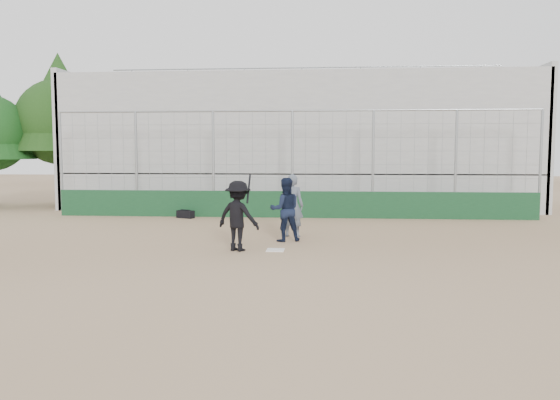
# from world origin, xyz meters

# --- Properties ---
(ground) EXTENTS (90.00, 90.00, 0.00)m
(ground) POSITION_xyz_m (0.00, 0.00, 0.00)
(ground) COLOR brown
(ground) RESTS_ON ground
(home_plate) EXTENTS (0.44, 0.44, 0.02)m
(home_plate) POSITION_xyz_m (0.00, 0.00, 0.01)
(home_plate) COLOR white
(home_plate) RESTS_ON ground
(backstop) EXTENTS (18.10, 0.25, 4.04)m
(backstop) POSITION_xyz_m (0.00, 7.00, 0.96)
(backstop) COLOR #11381D
(backstop) RESTS_ON ground
(bleachers) EXTENTS (20.25, 6.70, 6.98)m
(bleachers) POSITION_xyz_m (0.00, 11.95, 2.92)
(bleachers) COLOR #9D9D9D
(bleachers) RESTS_ON ground
(tree_left) EXTENTS (4.48, 4.48, 7.00)m
(tree_left) POSITION_xyz_m (-11.00, 11.00, 4.39)
(tree_left) COLOR #331E12
(tree_left) RESTS_ON ground
(batter_at_plate) EXTENTS (1.29, 1.03, 1.90)m
(batter_at_plate) POSITION_xyz_m (-0.93, -0.10, 0.88)
(batter_at_plate) COLOR black
(batter_at_plate) RESTS_ON ground
(catcher_crouched) EXTENTS (1.02, 0.89, 1.19)m
(catcher_crouched) POSITION_xyz_m (0.14, 1.41, 0.59)
(catcher_crouched) COLOR black
(catcher_crouched) RESTS_ON ground
(umpire) EXTENTS (0.74, 0.56, 1.65)m
(umpire) POSITION_xyz_m (0.29, 2.28, 0.82)
(umpire) COLOR #535D6A
(umpire) RESTS_ON ground
(equipment_bag) EXTENTS (0.72, 0.53, 0.32)m
(equipment_bag) POSITION_xyz_m (-3.97, 6.47, 0.14)
(equipment_bag) COLOR black
(equipment_bag) RESTS_ON ground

